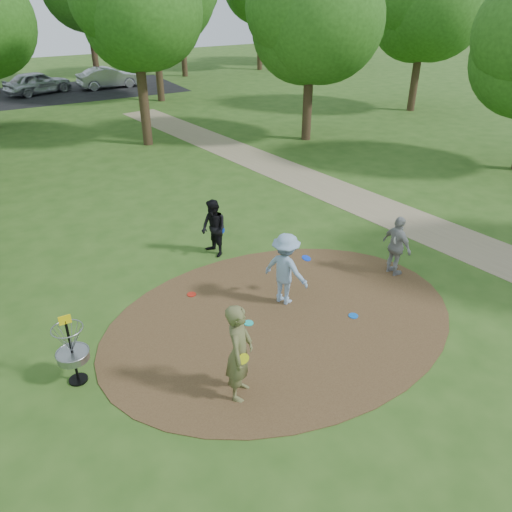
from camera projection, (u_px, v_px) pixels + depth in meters
ground at (282, 320)px, 11.44m from camera, size 100.00×100.00×0.00m
dirt_clearing at (282, 319)px, 11.43m from camera, size 8.40×8.40×0.02m
footpath at (421, 226)px, 15.78m from camera, size 7.55×39.89×0.01m
parking_lot at (78, 91)px, 35.08m from camera, size 14.00×8.00×0.01m
player_observer_with_disc at (239, 353)px, 8.92m from camera, size 0.83×0.86×1.98m
player_throwing_with_disc at (286, 269)px, 11.67m from camera, size 1.26×1.34×1.80m
player_walking_with_disc at (214, 228)px, 13.78m from camera, size 0.73×0.88×1.63m
player_waiting_with_disc at (397, 246)px, 12.84m from camera, size 0.42×0.97×1.64m
disc_ground_cyan at (249, 323)px, 11.28m from camera, size 0.22×0.22×0.02m
disc_ground_blue at (353, 316)px, 11.53m from camera, size 0.22×0.22×0.02m
disc_ground_red at (192, 294)px, 12.31m from camera, size 0.22×0.22×0.02m
car_left at (37, 82)px, 33.85m from camera, size 4.73×3.12×1.50m
car_right at (109, 78)px, 35.74m from camera, size 4.40×1.66×1.43m
disc_golf_basket at (71, 345)px, 9.28m from camera, size 0.63×0.63×1.54m
tree_ring at (172, 33)px, 17.50m from camera, size 37.59×45.66×9.46m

